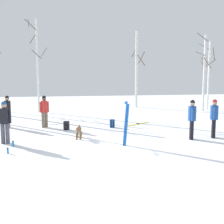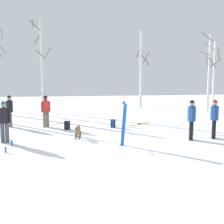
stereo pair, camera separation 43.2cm
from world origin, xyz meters
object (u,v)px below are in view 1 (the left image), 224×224
Objects in this scene: person_1 at (214,116)px; water_bottle_0 at (13,144)px; backpack_1 at (112,124)px; birch_tree_6 at (208,74)px; ski_pair_planted_0 at (126,124)px; ski_pair_lying_0 at (138,124)px; ski_poles_0 at (192,118)px; person_3 at (7,109)px; person_2 at (44,109)px; birch_tree_4 at (137,69)px; person_0 at (5,120)px; dog at (79,130)px; water_bottle_1 at (8,151)px; birch_tree_3 at (37,63)px; person_4 at (192,117)px; birch_tree_5 at (205,71)px; backpack_0 at (66,126)px.

person_1 is 7.35× the size of water_bottle_0.
backpack_1 is 0.08× the size of birch_tree_6.
ski_pair_planted_0 is 7.49× the size of water_bottle_0.
ski_pair_lying_0 is 1.15× the size of ski_poles_0.
person_1 is 10.40m from person_3.
water_bottle_0 is (-1.03, -4.00, -0.87)m from person_2.
backpack_1 is 10.95m from birch_tree_4.
backpack_1 is (4.95, 2.67, -0.77)m from person_0.
ski_poles_0 is at bearing -62.22° from ski_pair_lying_0.
dog is at bearing -45.05° from person_3.
birch_tree_3 is at bearing 88.59° from water_bottle_1.
person_1 reaches higher than backpack_1.
person_1 is at bearing -4.50° from person_0.
birch_tree_6 is (14.49, 9.31, 2.00)m from person_0.
person_3 is (-9.38, 4.48, 0.00)m from person_1.
person_3 is at bearing 135.41° from ski_pair_planted_0.
dog is 4.20× the size of water_bottle_1.
birch_tree_3 is (-7.10, 11.28, 2.78)m from person_4.
ski_pair_planted_0 is 3.97× the size of backpack_1.
person_0 is at bearing 122.01° from water_bottle_0.
birch_tree_6 reaches higher than ski_pair_lying_0.
ski_pair_lying_0 is at bearing 118.17° from person_1.
ski_poles_0 is at bearing 119.46° from person_1.
ski_poles_0 reaches higher than water_bottle_1.
person_4 is at bearing -1.51° from water_bottle_0.
birch_tree_6 is at bearing -4.85° from birch_tree_3.
person_0 is 0.30× the size of birch_tree_6.
dog is (-4.77, 1.07, -0.59)m from person_4.
birch_tree_3 is 13.20m from birch_tree_5.
backpack_1 is (-3.37, 2.42, -0.55)m from ski_poles_0.
birch_tree_4 is (0.30, 12.94, 2.47)m from person_1.
ski_pair_lying_0 is at bearing 23.86° from backpack_1.
ski_pair_planted_0 is at bearing -44.59° from person_3.
dog reaches higher than backpack_0.
person_2 is 5.34m from ski_pair_lying_0.
person_3 is 5.00m from dog.
person_4 is 6.22m from backpack_0.
person_3 is 7.31m from ski_pair_planted_0.
person_4 is (8.27, -4.58, 0.00)m from person_3.
birch_tree_6 is (14.11, 9.91, 2.87)m from water_bottle_0.
dog reaches higher than ski_pair_lying_0.
person_1 reaches higher than backpack_0.
birch_tree_6 is (9.53, 6.64, 2.76)m from backpack_1.
birch_tree_3 is (-2.33, 10.21, 3.38)m from dog.
ski_poles_0 reaches higher than water_bottle_0.
person_0 is at bearing -147.27° from birch_tree_6.
backpack_1 is 9.61m from birch_tree_3.
person_3 is 5.64m from backpack_1.
dog is 2.02× the size of backpack_1.
person_0 is 8.33m from ski_poles_0.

